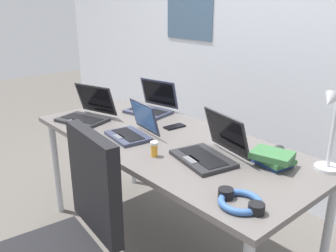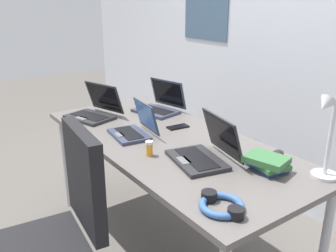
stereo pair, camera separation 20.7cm
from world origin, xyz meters
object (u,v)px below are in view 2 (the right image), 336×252
object	(u,v)px
desk_lamp	(326,138)
laptop_near_mouse	(159,105)
computer_mouse	(278,154)
pill_bottle	(149,148)
laptop_mid_desk	(205,152)
laptop_far_corner	(94,111)
book_stack	(267,162)
office_chair	(54,251)
cell_phone	(178,127)
laptop_back_left	(134,129)
headphones	(222,205)

from	to	relation	value
desk_lamp	laptop_near_mouse	bearing A→B (deg)	-179.49
laptop_near_mouse	computer_mouse	size ratio (longest dim) A/B	3.67
laptop_near_mouse	computer_mouse	distance (m)	1.01
desk_lamp	pill_bottle	xyz separation A→B (m)	(-0.66, -0.49, -0.16)
laptop_mid_desk	pill_bottle	xyz separation A→B (m)	(-0.21, -0.19, -0.01)
computer_mouse	laptop_mid_desk	bearing A→B (deg)	-135.79
laptop_far_corner	pill_bottle	size ratio (longest dim) A/B	4.80
book_stack	office_chair	distance (m)	1.08
laptop_near_mouse	pill_bottle	size ratio (longest dim) A/B	4.46
laptop_near_mouse	cell_phone	size ratio (longest dim) A/B	2.59
cell_phone	laptop_mid_desk	bearing A→B (deg)	-16.05
computer_mouse	office_chair	distance (m)	1.19
laptop_far_corner	office_chair	xyz separation A→B (m)	(0.78, -0.58, -0.39)
laptop_far_corner	pill_bottle	bearing A→B (deg)	-2.89
laptop_back_left	office_chair	xyz separation A→B (m)	(0.31, -0.63, -0.38)
desk_lamp	laptop_mid_desk	bearing A→B (deg)	-146.57
laptop_mid_desk	cell_phone	distance (m)	0.51
laptop_mid_desk	office_chair	xyz separation A→B (m)	(-0.20, -0.73, -0.39)
laptop_back_left	pill_bottle	xyz separation A→B (m)	(0.30, -0.08, -0.00)
computer_mouse	book_stack	size ratio (longest dim) A/B	0.43
desk_lamp	computer_mouse	distance (m)	0.33
pill_bottle	book_stack	xyz separation A→B (m)	(0.46, 0.36, -0.00)
book_stack	office_chair	world-z (taller)	office_chair
desk_lamp	book_stack	bearing A→B (deg)	-148.16
computer_mouse	headphones	xyz separation A→B (m)	(0.19, -0.57, -0.00)
laptop_near_mouse	laptop_far_corner	bearing A→B (deg)	-108.85
laptop_far_corner	pill_bottle	distance (m)	0.77
headphones	pill_bottle	world-z (taller)	pill_bottle
headphones	pill_bottle	distance (m)	0.59
laptop_near_mouse	book_stack	bearing A→B (deg)	-6.02
laptop_mid_desk	laptop_back_left	bearing A→B (deg)	-168.24
laptop_mid_desk	book_stack	distance (m)	0.30
laptop_far_corner	pill_bottle	xyz separation A→B (m)	(0.77, -0.04, -0.00)
laptop_near_mouse	cell_phone	bearing A→B (deg)	-15.68
laptop_back_left	office_chair	world-z (taller)	office_chair
desk_lamp	laptop_far_corner	bearing A→B (deg)	-162.50
pill_bottle	book_stack	world-z (taller)	pill_bottle
cell_phone	office_chair	xyz separation A→B (m)	(0.27, -0.92, -0.35)
laptop_mid_desk	office_chair	size ratio (longest dim) A/B	0.38
office_chair	laptop_mid_desk	bearing A→B (deg)	74.80
cell_phone	pill_bottle	size ratio (longest dim) A/B	1.72
laptop_mid_desk	desk_lamp	bearing A→B (deg)	33.43
desk_lamp	laptop_back_left	xyz separation A→B (m)	(-0.96, -0.40, -0.16)
headphones	office_chair	size ratio (longest dim) A/B	0.22
desk_lamp	laptop_mid_desk	xyz separation A→B (m)	(-0.45, -0.30, -0.15)
headphones	office_chair	world-z (taller)	office_chair
desk_lamp	laptop_near_mouse	size ratio (longest dim) A/B	1.14
cell_phone	headphones	size ratio (longest dim) A/B	0.64
laptop_far_corner	book_stack	bearing A→B (deg)	14.85
cell_phone	pill_bottle	distance (m)	0.46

